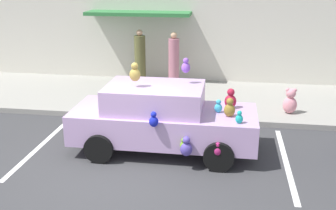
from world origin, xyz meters
The scene contains 8 objects.
ground_plane centered at (0.00, 0.00, 0.00)m, with size 60.00×60.00×0.00m, color #38383A.
sidewalk centered at (0.00, 5.00, 0.07)m, with size 24.00×4.00×0.15m, color gray.
parking_stripe_front centered at (3.55, 1.00, 0.00)m, with size 0.12×3.60×0.01m, color silver.
parking_stripe_rear centered at (-2.12, 1.00, 0.00)m, with size 0.12×3.60×0.01m, color silver.
plush_covered_car centered at (0.77, 1.20, 0.80)m, with size 4.14×1.97×2.13m.
teddy_bear_on_sidewalk centered at (3.95, 3.82, 0.49)m, with size 0.38×0.32×0.73m.
pedestrian_walking_past centered at (0.33, 6.24, 1.00)m, with size 0.37×0.37×1.84m.
pedestrian_by_lamp centered at (-0.86, 6.28, 1.03)m, with size 0.38×0.38×1.89m.
Camera 1 is at (2.23, -7.28, 3.99)m, focal length 43.33 mm.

